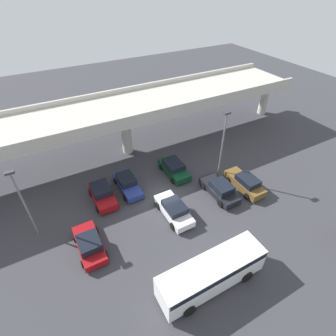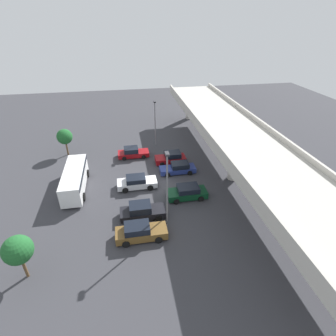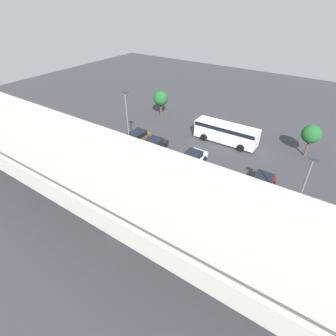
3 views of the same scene
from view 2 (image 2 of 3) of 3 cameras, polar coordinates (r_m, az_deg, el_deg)
The scene contains 14 objects.
ground_plane at distance 33.01m, azimuth -2.62°, elevation -3.90°, with size 100.69×100.69×0.00m, color #38383D.
highway_overpass at distance 32.81m, azimuth 14.96°, elevation 6.39°, with size 48.27×7.99×7.00m.
parked_car_0 at distance 39.76m, azimuth -7.67°, elevation 3.34°, with size 2.17×4.58×1.52m.
parked_car_1 at distance 37.74m, azimuth 0.65°, elevation 2.24°, with size 2.21×4.33×1.66m.
parked_car_2 at distance 35.38m, azimuth 2.23°, elevation -0.03°, with size 2.06×4.80×1.47m.
parked_car_3 at distance 32.59m, azimuth -6.80°, elevation -3.10°, with size 2.19×4.84×1.51m.
parked_car_4 at distance 30.65m, azimuth 4.20°, elevation -5.28°, with size 2.20×4.62×1.57m.
parked_car_5 at distance 28.02m, azimuth -5.60°, elevation -9.30°, with size 2.18×4.85×1.64m.
parked_car_6 at distance 25.71m, azimuth -6.04°, elevation -13.66°, with size 2.07×4.89×1.65m.
shuttle_bus at distance 33.61m, azimuth -19.69°, elevation -2.05°, with size 8.45×2.59×2.57m.
lamp_post_near_aisle at distance 42.06m, azimuth -2.84°, elevation 10.48°, with size 0.70×0.35×7.24m.
lamp_post_mid_lot at distance 24.55m, azimuth -0.19°, elevation -3.77°, with size 0.70×0.35×8.19m.
tree_front_left at distance 41.95m, azimuth -21.59°, elevation 6.34°, with size 2.27×2.27×4.13m.
tree_front_centre at distance 23.92m, azimuth -29.91°, elevation -15.25°, with size 2.32×2.32×4.20m.
Camera 2 is at (27.10, -3.30, 18.55)m, focal length 28.00 mm.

